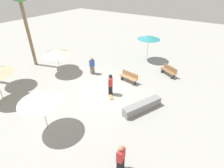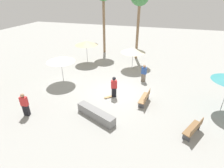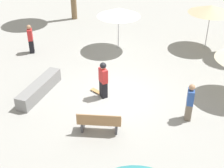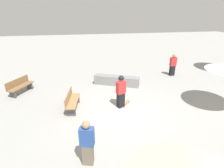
{
  "view_description": "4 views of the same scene",
  "coord_description": "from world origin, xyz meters",
  "views": [
    {
      "loc": [
        6.6,
        -8.98,
        7.53
      ],
      "look_at": [
        0.79,
        -0.29,
        1.08
      ],
      "focal_mm": 28.0,
      "sensor_mm": 36.0,
      "label": 1
    },
    {
      "loc": [
        11.41,
        3.03,
        7.08
      ],
      "look_at": [
        0.85,
        -0.12,
        1.23
      ],
      "focal_mm": 28.0,
      "sensor_mm": 36.0,
      "label": 2
    },
    {
      "loc": [
        0.91,
        11.24,
        7.43
      ],
      "look_at": [
        0.16,
        0.19,
        0.77
      ],
      "focal_mm": 50.0,
      "sensor_mm": 36.0,
      "label": 3
    },
    {
      "loc": [
        -6.84,
        1.76,
        4.4
      ],
      "look_at": [
        0.72,
        0.33,
        1.17
      ],
      "focal_mm": 28.0,
      "sensor_mm": 36.0,
      "label": 4
    }
  ],
  "objects": [
    {
      "name": "bystander_watching",
      "position": [
        -2.68,
        1.72,
        0.78
      ],
      "size": [
        0.34,
        0.47,
        1.55
      ],
      "rotation": [
        0.0,
        0.0,
        1.31
      ],
      "color": "#726656",
      "rests_on": "ground_plane"
    },
    {
      "name": "skateboard",
      "position": [
        0.75,
        -0.36,
        0.06
      ],
      "size": [
        0.69,
        0.72,
        0.07
      ],
      "rotation": [
        0.0,
        0.0,
        5.46
      ],
      "color": "#B7844C",
      "rests_on": "ground_plane"
    },
    {
      "name": "shade_umbrella_teal",
      "position": [
        0.14,
        7.31,
        2.4
      ],
      "size": [
        2.25,
        2.25,
        2.58
      ],
      "color": "#B7B7BC",
      "rests_on": "ground_plane"
    },
    {
      "name": "shade_umbrella_cream",
      "position": [
        -5.3,
        0.22,
        1.97
      ],
      "size": [
        2.48,
        2.48,
        2.22
      ],
      "color": "#B7B7BC",
      "rests_on": "ground_plane"
    },
    {
      "name": "bench_far",
      "position": [
        3.14,
        5.23,
        0.43
      ],
      "size": [
        1.61,
        1.17,
        0.85
      ],
      "rotation": [
        0.0,
        0.0,
        2.63
      ],
      "color": "#47474C",
      "rests_on": "ground_plane"
    },
    {
      "name": "shade_umbrella_white",
      "position": [
        -0.53,
        -4.99,
        2.14
      ],
      "size": [
        2.38,
        2.38,
        2.37
      ],
      "color": "#B7B7BC",
      "rests_on": "ground_plane"
    },
    {
      "name": "bystander_far",
      "position": [
        4.28,
        -4.82,
        0.8
      ],
      "size": [
        0.28,
        0.46,
        1.6
      ],
      "rotation": [
        0.0,
        0.0,
        1.67
      ],
      "color": "black",
      "rests_on": "ground_plane"
    },
    {
      "name": "ground_plane",
      "position": [
        0.0,
        0.0,
        0.0
      ],
      "size": [
        60.0,
        60.0,
        0.0
      ],
      "primitive_type": "plane",
      "color": "#9E9E99"
    },
    {
      "name": "concrete_ledge",
      "position": [
        3.28,
        -0.45,
        0.29
      ],
      "size": [
        1.66,
        2.83,
        0.59
      ],
      "rotation": [
        0.0,
        0.0,
        1.15
      ],
      "color": "gray",
      "rests_on": "ground_plane"
    },
    {
      "name": "skater_main",
      "position": [
        0.51,
        -0.07,
        0.89
      ],
      "size": [
        0.39,
        0.5,
        1.65
      ],
      "rotation": [
        0.0,
        0.0,
        5.11
      ],
      "color": "black",
      "rests_on": "ground_plane"
    },
    {
      "name": "bench_near",
      "position": [
        0.77,
        2.28,
        0.43
      ],
      "size": [
        1.65,
        0.68,
        0.85
      ],
      "rotation": [
        0.0,
        0.0,
        2.99
      ],
      "color": "#47474C",
      "rests_on": "ground_plane"
    }
  ]
}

